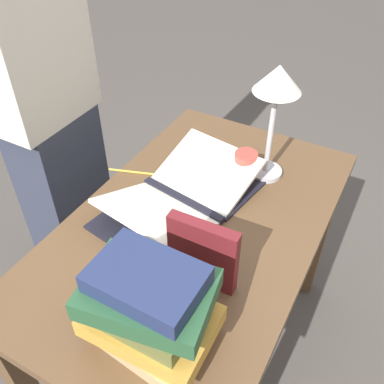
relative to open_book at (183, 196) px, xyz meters
The scene contains 9 objects.
ground_plane 0.77m from the open_book, 52.80° to the left, with size 12.00×12.00×0.00m, color #47423D.
reading_desk 0.17m from the open_book, 52.80° to the left, with size 1.15×0.70×0.73m.
open_book is the anchor object (origin of this frame).
book_stack_tall 0.48m from the open_book, 21.30° to the left, with size 0.23×0.30×0.24m.
book_standing_upright 0.31m from the open_book, 39.33° to the left, with size 0.04×0.18×0.20m.
reading_lamp 0.42m from the open_book, 146.77° to the left, with size 0.15×0.15×0.39m.
coffee_mug 0.24m from the open_book, 149.81° to the left, with size 0.08×0.11×0.10m.
pencil 0.23m from the open_book, 101.89° to the right, with size 0.06×0.16×0.01m.
person_reader 0.58m from the open_book, 94.05° to the right, with size 0.36×0.23×1.80m.
Camera 1 is at (0.80, 0.43, 1.64)m, focal length 40.00 mm.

